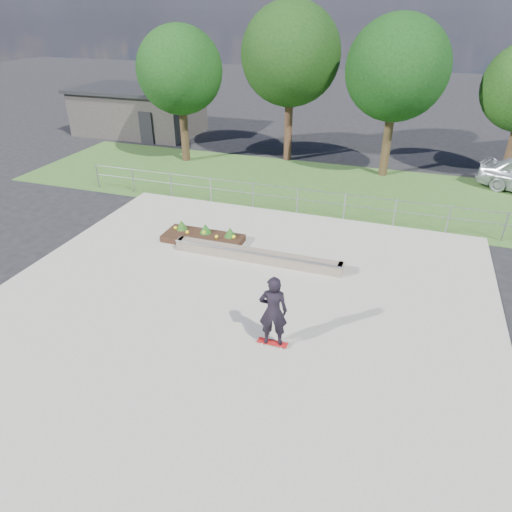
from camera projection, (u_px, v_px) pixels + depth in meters
The scene contains 11 objects.
ground at pixel (233, 311), 13.38m from camera, with size 120.00×120.00×0.00m, color black.
grass_verge at pixel (314, 187), 22.50m from camera, with size 30.00×8.00×0.02m, color #305421.
concrete_slab at pixel (233, 310), 13.37m from camera, with size 15.00×15.00×0.06m, color gray.
fence at pixel (297, 197), 19.23m from camera, with size 20.06×0.06×1.20m.
building at pixel (139, 110), 31.55m from camera, with size 8.40×5.40×3.00m.
tree_far_left at pixel (180, 71), 24.09m from camera, with size 4.55×4.55×7.15m.
tree_mid_left at pixel (291, 55), 23.83m from camera, with size 5.25×5.25×8.25m.
tree_mid_right at pixel (397, 69), 21.62m from camera, with size 4.90×4.90×7.70m.
grind_ledge at pixel (256, 256), 15.79m from camera, with size 6.00×0.44×0.43m.
planter_bed at pixel (204, 236), 17.16m from camera, with size 3.00×1.20×0.61m.
skateboarder at pixel (273, 311), 11.45m from camera, with size 0.81×0.61×2.08m.
Camera 1 is at (4.18, -10.14, 7.87)m, focal length 32.00 mm.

